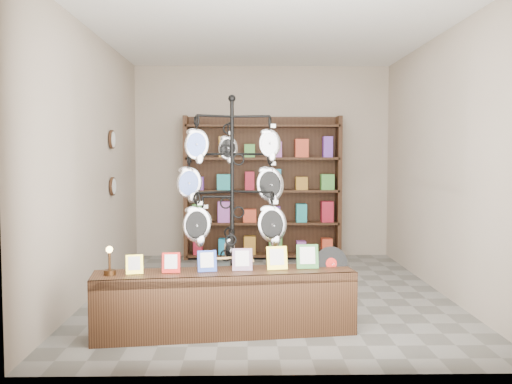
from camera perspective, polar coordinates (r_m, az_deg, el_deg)
The scene contains 6 objects.
ground at distance 6.73m, azimuth 1.24°, elevation -10.03°, with size 5.00×5.00×0.00m, color slate.
room_envelope at distance 6.55m, azimuth 1.27°, elevation 5.91°, with size 5.00×5.00×5.00m.
display_tree at distance 5.40m, azimuth -2.40°, elevation 0.02°, with size 1.10×1.03×2.16m.
front_shelf at distance 5.18m, azimuth -3.13°, elevation -10.94°, with size 2.35×0.78×0.82m.
back_shelving at distance 8.85m, azimuth 0.65°, elevation -0.00°, with size 2.42×0.36×2.20m.
wall_clocks at distance 7.53m, azimuth -14.16°, elevation 2.84°, with size 0.03×0.24×0.84m.
Camera 1 is at (-0.27, -6.54, 1.59)m, focal length 40.00 mm.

